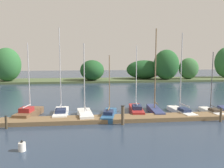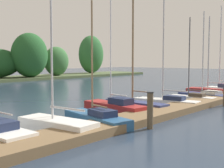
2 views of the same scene
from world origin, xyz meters
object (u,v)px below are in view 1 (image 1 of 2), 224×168
object	(u,v)px
sailboat_6	(181,110)
mooring_piling_0	(6,122)
sailboat_0	(30,112)
mooring_piling_2	(221,115)
sailboat_1	(61,112)
sailboat_2	(85,114)
mooring_piling_1	(123,115)
channel_buoy_0	(22,147)
sailboat_3	(109,114)
sailboat_4	(136,109)
sailboat_5	(155,108)
sailboat_7	(211,111)

from	to	relation	value
sailboat_6	mooring_piling_0	distance (m)	15.34
sailboat_0	mooring_piling_2	world-z (taller)	sailboat_0
sailboat_1	sailboat_2	world-z (taller)	sailboat_1
mooring_piling_1	mooring_piling_2	xyz separation A→B (m)	(8.36, -0.04, -0.21)
mooring_piling_0	channel_buoy_0	bearing A→B (deg)	-62.62
sailboat_3	sailboat_4	distance (m)	3.04
channel_buoy_0	sailboat_5	bearing A→B (deg)	38.05
sailboat_4	sailboat_5	bearing A→B (deg)	-85.87
sailboat_0	sailboat_3	size ratio (longest dim) A/B	1.20
sailboat_2	sailboat_3	bearing A→B (deg)	-99.05
sailboat_0	mooring_piling_2	size ratio (longest dim) A/B	5.80
sailboat_1	sailboat_7	distance (m)	14.27
sailboat_2	sailboat_5	world-z (taller)	sailboat_5
sailboat_4	channel_buoy_0	bearing A→B (deg)	139.41
sailboat_3	sailboat_5	xyz separation A→B (m)	(4.61, 1.23, 0.12)
sailboat_1	sailboat_3	size ratio (longest dim) A/B	1.44
sailboat_5	sailboat_6	bearing A→B (deg)	-104.95
sailboat_3	mooring_piling_0	bearing A→B (deg)	119.25
sailboat_7	mooring_piling_1	xyz separation A→B (m)	(-9.01, -2.61, 0.51)
sailboat_7	mooring_piling_0	distance (m)	18.17
mooring_piling_1	sailboat_6	bearing A→B (deg)	25.51
mooring_piling_0	mooring_piling_1	size ratio (longest dim) A/B	0.64
sailboat_7	channel_buoy_0	distance (m)	17.21
sailboat_3	sailboat_6	world-z (taller)	sailboat_6
sailboat_3	sailboat_6	xyz separation A→B (m)	(6.93, 0.45, 0.02)
sailboat_2	sailboat_4	xyz separation A→B (m)	(4.95, 1.15, 0.02)
sailboat_2	channel_buoy_0	world-z (taller)	sailboat_2
sailboat_1	sailboat_4	world-z (taller)	sailboat_1
sailboat_3	sailboat_7	size ratio (longest dim) A/B	0.95
sailboat_5	mooring_piling_1	world-z (taller)	sailboat_5
sailboat_2	mooring_piling_2	world-z (taller)	sailboat_2
sailboat_2	mooring_piling_0	world-z (taller)	sailboat_2
sailboat_2	mooring_piling_1	world-z (taller)	sailboat_2
sailboat_0	sailboat_4	bearing A→B (deg)	-76.30
sailboat_4	channel_buoy_0	world-z (taller)	sailboat_4
mooring_piling_0	channel_buoy_0	world-z (taller)	mooring_piling_0
sailboat_4	mooring_piling_1	xyz separation A→B (m)	(-1.92, -3.73, 0.44)
sailboat_4	sailboat_6	bearing A→B (deg)	-95.56
sailboat_4	sailboat_6	size ratio (longest dim) A/B	0.85
sailboat_7	sailboat_0	bearing A→B (deg)	85.39
sailboat_5	mooring_piling_2	xyz separation A→B (m)	(4.59, -3.72, 0.16)
sailboat_5	mooring_piling_1	xyz separation A→B (m)	(-3.77, -3.68, 0.37)
sailboat_3	sailboat_4	world-z (taller)	sailboat_4
sailboat_7	mooring_piling_0	world-z (taller)	sailboat_7
mooring_piling_0	sailboat_7	bearing A→B (deg)	8.50
sailboat_3	sailboat_2	bearing A→B (deg)	98.71
sailboat_6	sailboat_3	bearing A→B (deg)	87.53
mooring_piling_1	sailboat_5	bearing A→B (deg)	44.34
sailboat_5	mooring_piling_2	bearing A→B (deg)	-125.41
sailboat_0	sailboat_5	size ratio (longest dim) A/B	0.83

